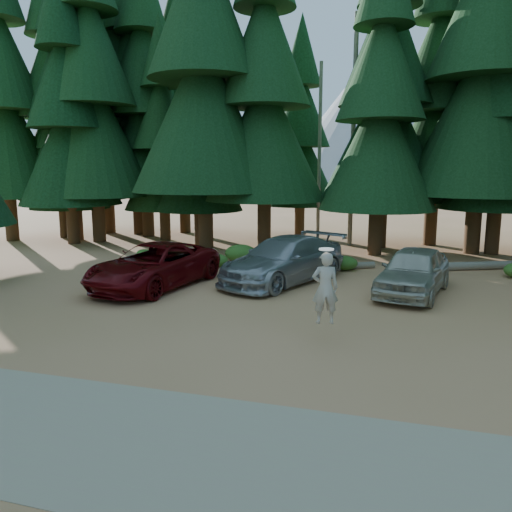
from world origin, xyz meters
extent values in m
plane|color=#B17E4B|center=(0.00, 0.00, 0.00)|extent=(160.00, 160.00, 0.00)
cube|color=tan|center=(0.00, -6.50, 0.01)|extent=(26.00, 3.50, 0.01)
cylinder|color=slate|center=(0.80, 14.50, 6.00)|extent=(0.24, 0.24, 12.00)
cylinder|color=slate|center=(-1.20, 16.00, 5.00)|extent=(0.20, 0.20, 10.00)
cone|color=gray|center=(0.00, 85.00, 14.00)|extent=(44.00, 44.00, 28.00)
cone|color=gray|center=(-8.00, 95.00, 10.00)|extent=(36.00, 36.00, 20.00)
imported|color=#61080C|center=(-4.97, 2.84, 0.77)|extent=(3.49, 5.93, 1.55)
imported|color=#AAADB2|center=(-0.70, 4.84, 0.84)|extent=(4.52, 6.21, 1.67)
imported|color=beige|center=(3.89, 4.35, 0.79)|extent=(2.87, 4.96, 1.59)
imported|color=beige|center=(1.68, -1.09, 1.33)|extent=(0.74, 0.59, 1.78)
cylinder|color=white|center=(1.68, -1.04, 2.28)|extent=(0.36, 0.36, 0.04)
cylinder|color=slate|center=(0.70, 7.59, 0.14)|extent=(3.54, 2.01, 0.27)
cylinder|color=slate|center=(-1.00, 10.50, 0.15)|extent=(3.58, 0.99, 0.30)
cylinder|color=slate|center=(5.94, 9.00, 0.17)|extent=(5.03, 2.46, 0.34)
ellipsoid|color=#33661E|center=(-4.10, 6.78, 0.28)|extent=(1.04, 1.04, 0.57)
ellipsoid|color=#33661E|center=(-6.15, 7.78, 0.31)|extent=(1.12, 1.12, 0.62)
ellipsoid|color=#33661E|center=(-3.49, 8.31, 0.39)|extent=(1.41, 1.41, 0.78)
ellipsoid|color=#33661E|center=(1.25, 7.73, 0.29)|extent=(1.06, 1.06, 0.58)
ellipsoid|color=#33661E|center=(4.67, 8.25, 0.29)|extent=(1.05, 1.05, 0.58)
ellipsoid|color=#33661E|center=(-8.28, 8.16, 0.19)|extent=(0.69, 0.69, 0.38)
camera|label=1|loc=(3.30, -12.88, 4.23)|focal=35.00mm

